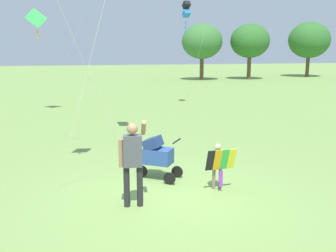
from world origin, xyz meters
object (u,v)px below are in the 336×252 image
object	(u,v)px
kite_green_novelty	(186,10)
child_with_butterfly_kite	(218,162)
person_adult_flyer	(133,157)
stroller	(157,154)
kite_blue_high	(37,22)

from	to	relation	value
kite_green_novelty	child_with_butterfly_kite	bearing A→B (deg)	-100.80
person_adult_flyer	kite_green_novelty	world-z (taller)	kite_green_novelty
stroller	kite_blue_high	world-z (taller)	kite_blue_high
person_adult_flyer	stroller	bearing A→B (deg)	63.60
child_with_butterfly_kite	person_adult_flyer	size ratio (longest dim) A/B	0.58
kite_green_novelty	kite_blue_high	bearing A→B (deg)	-172.57
child_with_butterfly_kite	kite_blue_high	bearing A→B (deg)	113.53
person_adult_flyer	kite_blue_high	world-z (taller)	kite_blue_high
person_adult_flyer	kite_green_novelty	size ratio (longest dim) A/B	0.33
child_with_butterfly_kite	stroller	world-z (taller)	stroller
stroller	kite_green_novelty	world-z (taller)	kite_green_novelty
kite_green_novelty	kite_blue_high	xyz separation A→B (m)	(-7.06, -0.92, -0.71)
child_with_butterfly_kite	person_adult_flyer	world-z (taller)	person_adult_flyer
stroller	child_with_butterfly_kite	bearing A→B (deg)	-38.13
child_with_butterfly_kite	kite_green_novelty	world-z (taller)	kite_green_novelty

